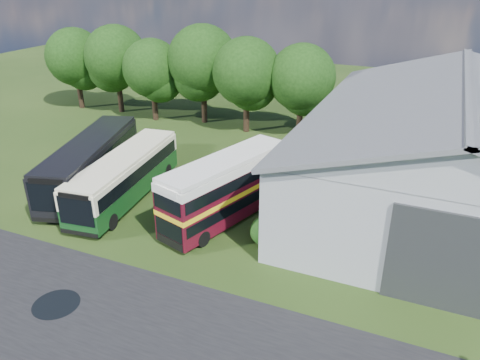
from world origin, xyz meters
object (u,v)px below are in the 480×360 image
at_px(bus_green_single, 125,176).
at_px(bus_maroon_double, 227,189).
at_px(storage_shed, 457,142).
at_px(bus_dark_single, 91,162).

xyz_separation_m(bus_green_single, bus_maroon_double, (7.45, 0.13, 0.40)).
distance_m(storage_shed, bus_green_single, 21.86).
bearing_deg(bus_maroon_double, bus_dark_single, -166.27).
height_order(storage_shed, bus_green_single, storage_shed).
relative_size(bus_maroon_double, bus_dark_single, 0.79).
xyz_separation_m(storage_shed, bus_dark_single, (-23.52, -7.68, -2.37)).
xyz_separation_m(bus_green_single, bus_dark_single, (-3.51, 0.76, 0.14)).
relative_size(storage_shed, bus_green_single, 2.15).
bearing_deg(bus_maroon_double, bus_green_single, -161.99).
bearing_deg(storage_shed, bus_dark_single, -161.91).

